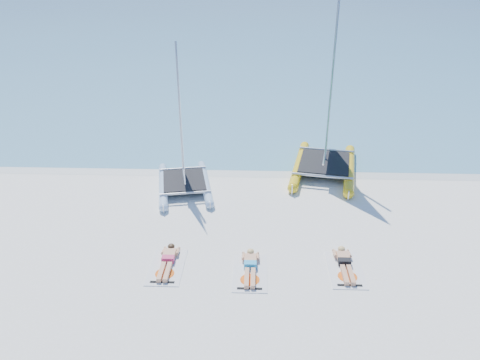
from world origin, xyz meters
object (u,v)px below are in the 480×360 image
object	(u,v)px
catamaran_yellow	(329,117)
sunbather_c	(345,263)
sunbather_a	(168,260)
towel_b	(250,273)
sunbather_b	(250,266)
towel_c	(345,270)
towel_a	(167,267)
catamaran_blue	(182,147)

from	to	relation	value
catamaran_yellow	sunbather_c	size ratio (longest dim) A/B	4.21
sunbather_a	sunbather_c	xyz separation A→B (m)	(5.27, 0.06, 0.00)
towel_b	sunbather_b	bearing A→B (deg)	90.00
sunbather_a	towel_c	bearing A→B (deg)	-1.48
towel_a	towel_c	xyz separation A→B (m)	(5.27, 0.06, 0.00)
towel_a	sunbather_b	size ratio (longest dim) A/B	1.07
catamaran_yellow	sunbather_b	bearing A→B (deg)	-101.57
catamaran_blue	towel_c	bearing A→B (deg)	-55.27
sunbather_b	catamaran_yellow	bearing A→B (deg)	67.83
sunbather_b	towel_c	distance (m)	2.80
sunbather_a	towel_c	xyz separation A→B (m)	(5.27, -0.14, -0.11)
towel_b	sunbather_b	size ratio (longest dim) A/B	1.07
towel_b	sunbather_c	distance (m)	2.84
catamaran_blue	sunbather_c	distance (m)	7.77
sunbather_b	towel_a	bearing A→B (deg)	179.91
towel_c	catamaran_yellow	bearing A→B (deg)	87.36
catamaran_blue	catamaran_yellow	xyz separation A→B (m)	(5.90, 2.29, 0.58)
catamaran_blue	towel_b	bearing A→B (deg)	-75.13
catamaran_blue	towel_c	world-z (taller)	catamaran_blue
catamaran_yellow	towel_c	xyz separation A→B (m)	(-0.35, -7.68, -2.28)
sunbather_a	towel_b	world-z (taller)	sunbather_a
towel_b	sunbather_b	world-z (taller)	sunbather_b
catamaran_blue	sunbather_b	size ratio (longest dim) A/B	3.32
catamaran_blue	towel_b	distance (m)	6.51
towel_c	catamaran_blue	bearing A→B (deg)	135.81
catamaran_blue	sunbather_c	size ratio (longest dim) A/B	3.32
towel_b	towel_a	bearing A→B (deg)	175.47
sunbather_a	towel_b	size ratio (longest dim) A/B	0.93
sunbather_b	sunbather_c	world-z (taller)	same
towel_c	sunbather_c	distance (m)	0.22
towel_b	sunbather_b	distance (m)	0.22
towel_a	towel_b	size ratio (longest dim) A/B	1.00
towel_b	towel_c	world-z (taller)	same
sunbather_a	sunbather_c	distance (m)	5.27
catamaran_blue	sunbather_b	xyz separation A→B (m)	(2.75, -5.45, -1.59)
catamaran_blue	catamaran_yellow	distance (m)	6.36
catamaran_blue	catamaran_yellow	world-z (taller)	catamaran_yellow
towel_a	sunbather_c	distance (m)	5.28
sunbather_b	towel_c	world-z (taller)	sunbather_b
towel_a	sunbather_c	size ratio (longest dim) A/B	1.07
catamaran_blue	towel_c	xyz separation A→B (m)	(5.55, -5.39, -1.70)
catamaran_yellow	towel_a	size ratio (longest dim) A/B	3.93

